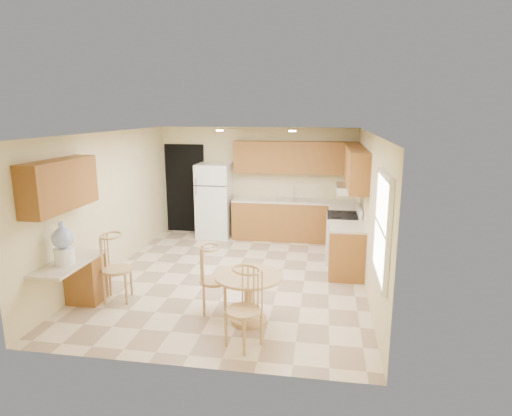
% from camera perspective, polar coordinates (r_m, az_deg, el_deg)
% --- Properties ---
extents(floor, '(5.50, 5.50, 0.00)m').
position_cam_1_polar(floor, '(7.63, -3.04, -9.13)').
color(floor, beige).
rests_on(floor, ground).
extents(ceiling, '(4.50, 5.50, 0.02)m').
position_cam_1_polar(ceiling, '(7.09, -3.27, 9.97)').
color(ceiling, white).
rests_on(ceiling, wall_back).
extents(wall_back, '(4.50, 0.02, 2.50)m').
position_cam_1_polar(wall_back, '(9.92, 0.23, 3.50)').
color(wall_back, beige).
rests_on(wall_back, floor).
extents(wall_front, '(4.50, 0.02, 2.50)m').
position_cam_1_polar(wall_front, '(4.71, -10.32, -7.17)').
color(wall_front, beige).
rests_on(wall_front, floor).
extents(wall_left, '(0.02, 5.50, 2.50)m').
position_cam_1_polar(wall_left, '(8.04, -19.03, 0.62)').
color(wall_left, beige).
rests_on(wall_left, floor).
extents(wall_right, '(0.02, 5.50, 2.50)m').
position_cam_1_polar(wall_right, '(7.14, 14.80, -0.56)').
color(wall_right, beige).
rests_on(wall_right, floor).
extents(doorway, '(0.90, 0.02, 2.10)m').
position_cam_1_polar(doorway, '(10.35, -9.41, 2.59)').
color(doorway, black).
rests_on(doorway, floor).
extents(base_cab_back, '(2.75, 0.60, 0.87)m').
position_cam_1_polar(base_cab_back, '(9.69, 5.07, -1.69)').
color(base_cab_back, '#965E26').
rests_on(base_cab_back, floor).
extents(counter_back, '(2.75, 0.63, 0.04)m').
position_cam_1_polar(counter_back, '(9.59, 5.12, 0.94)').
color(counter_back, beige).
rests_on(counter_back, base_cab_back).
extents(base_cab_right_a, '(0.60, 0.59, 0.87)m').
position_cam_1_polar(base_cab_right_a, '(9.11, 11.55, -2.85)').
color(base_cab_right_a, '#965E26').
rests_on(base_cab_right_a, floor).
extents(counter_right_a, '(0.63, 0.59, 0.04)m').
position_cam_1_polar(counter_right_a, '(9.00, 11.68, -0.06)').
color(counter_right_a, beige).
rests_on(counter_right_a, base_cab_right_a).
extents(base_cab_right_b, '(0.60, 0.80, 0.87)m').
position_cam_1_polar(base_cab_right_b, '(7.71, 11.95, -5.71)').
color(base_cab_right_b, '#965E26').
rests_on(base_cab_right_b, floor).
extents(counter_right_b, '(0.63, 0.80, 0.04)m').
position_cam_1_polar(counter_right_b, '(7.58, 12.11, -2.45)').
color(counter_right_b, beige).
rests_on(counter_right_b, base_cab_right_b).
extents(upper_cab_back, '(2.75, 0.33, 0.70)m').
position_cam_1_polar(upper_cab_back, '(9.58, 5.29, 6.74)').
color(upper_cab_back, '#965E26').
rests_on(upper_cab_back, wall_back).
extents(upper_cab_right, '(0.33, 2.42, 0.70)m').
position_cam_1_polar(upper_cab_right, '(8.21, 13.10, 5.48)').
color(upper_cab_right, '#965E26').
rests_on(upper_cab_right, wall_right).
extents(upper_cab_left, '(0.33, 1.40, 0.70)m').
position_cam_1_polar(upper_cab_left, '(6.50, -24.69, 2.82)').
color(upper_cab_left, '#965E26').
rests_on(upper_cab_left, wall_left).
extents(sink, '(0.78, 0.44, 0.01)m').
position_cam_1_polar(sink, '(9.59, 4.97, 1.08)').
color(sink, silver).
rests_on(sink, counter_back).
extents(range_hood, '(0.50, 0.76, 0.14)m').
position_cam_1_polar(range_hood, '(8.24, 12.38, 2.51)').
color(range_hood, silver).
rests_on(range_hood, upper_cab_right).
extents(desk_pedestal, '(0.48, 0.42, 0.72)m').
position_cam_1_polar(desk_pedestal, '(7.06, -21.73, -8.76)').
color(desk_pedestal, '#965E26').
rests_on(desk_pedestal, floor).
extents(desk_top, '(0.50, 1.20, 0.04)m').
position_cam_1_polar(desk_top, '(6.63, -23.67, -6.74)').
color(desk_top, beige).
rests_on(desk_top, desk_pedestal).
extents(window, '(0.06, 1.12, 1.30)m').
position_cam_1_polar(window, '(5.29, 16.55, -2.46)').
color(window, white).
rests_on(window, wall_right).
extents(can_light_a, '(0.14, 0.14, 0.02)m').
position_cam_1_polar(can_light_a, '(8.37, -4.88, 10.26)').
color(can_light_a, white).
rests_on(can_light_a, ceiling).
extents(can_light_b, '(0.14, 0.14, 0.02)m').
position_cam_1_polar(can_light_b, '(8.15, 4.87, 10.19)').
color(can_light_b, white).
rests_on(can_light_b, ceiling).
extents(refrigerator, '(0.75, 0.73, 1.69)m').
position_cam_1_polar(refrigerator, '(9.84, -5.56, 0.99)').
color(refrigerator, white).
rests_on(refrigerator, floor).
extents(stove, '(0.65, 0.76, 1.09)m').
position_cam_1_polar(stove, '(8.45, 11.56, -3.83)').
color(stove, white).
rests_on(stove, floor).
extents(dining_table, '(0.92, 0.92, 0.68)m').
position_cam_1_polar(dining_table, '(5.93, -0.99, -11.04)').
color(dining_table, tan).
rests_on(dining_table, floor).
extents(chair_table_a, '(0.43, 0.55, 0.97)m').
position_cam_1_polar(chair_table_a, '(6.13, -5.86, -8.83)').
color(chair_table_a, tan).
rests_on(chair_table_a, floor).
extents(chair_table_b, '(0.43, 0.51, 0.98)m').
position_cam_1_polar(chair_table_b, '(5.22, -1.87, -12.70)').
color(chair_table_b, tan).
rests_on(chair_table_b, floor).
extents(chair_desk, '(0.46, 0.59, 1.03)m').
position_cam_1_polar(chair_desk, '(6.77, -18.53, -6.99)').
color(chair_desk, tan).
rests_on(chair_desk, floor).
extents(water_crock, '(0.29, 0.29, 0.60)m').
position_cam_1_polar(water_crock, '(6.48, -24.32, -4.54)').
color(water_crock, white).
rests_on(water_crock, desk_top).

